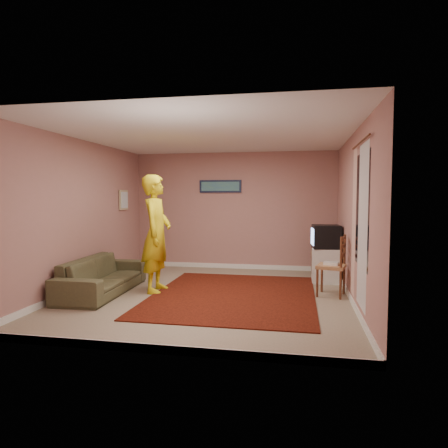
% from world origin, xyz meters
% --- Properties ---
extents(ground, '(5.00, 5.00, 0.00)m').
position_xyz_m(ground, '(0.00, 0.00, 0.00)').
color(ground, gray).
rests_on(ground, ground).
extents(wall_back, '(4.50, 0.02, 2.60)m').
position_xyz_m(wall_back, '(0.00, 2.50, 1.30)').
color(wall_back, '#A8726F').
rests_on(wall_back, ground).
extents(wall_front, '(4.50, 0.02, 2.60)m').
position_xyz_m(wall_front, '(0.00, -2.50, 1.30)').
color(wall_front, '#A8726F').
rests_on(wall_front, ground).
extents(wall_left, '(0.02, 5.00, 2.60)m').
position_xyz_m(wall_left, '(-2.25, 0.00, 1.30)').
color(wall_left, '#A8726F').
rests_on(wall_left, ground).
extents(wall_right, '(0.02, 5.00, 2.60)m').
position_xyz_m(wall_right, '(2.25, 0.00, 1.30)').
color(wall_right, '#A8726F').
rests_on(wall_right, ground).
extents(ceiling, '(4.50, 5.00, 0.02)m').
position_xyz_m(ceiling, '(0.00, 0.00, 2.60)').
color(ceiling, white).
rests_on(ceiling, wall_back).
extents(baseboard_back, '(4.50, 0.02, 0.10)m').
position_xyz_m(baseboard_back, '(0.00, 2.49, 0.05)').
color(baseboard_back, white).
rests_on(baseboard_back, ground).
extents(baseboard_front, '(4.50, 0.02, 0.10)m').
position_xyz_m(baseboard_front, '(0.00, -2.49, 0.05)').
color(baseboard_front, white).
rests_on(baseboard_front, ground).
extents(baseboard_left, '(0.02, 5.00, 0.10)m').
position_xyz_m(baseboard_left, '(-2.24, 0.00, 0.05)').
color(baseboard_left, white).
rests_on(baseboard_left, ground).
extents(baseboard_right, '(0.02, 5.00, 0.10)m').
position_xyz_m(baseboard_right, '(2.24, 0.00, 0.05)').
color(baseboard_right, white).
rests_on(baseboard_right, ground).
extents(window, '(0.01, 1.10, 1.50)m').
position_xyz_m(window, '(2.24, -0.90, 1.45)').
color(window, black).
rests_on(window, wall_right).
extents(curtain_sheer, '(0.01, 0.75, 2.10)m').
position_xyz_m(curtain_sheer, '(2.23, -1.05, 1.25)').
color(curtain_sheer, silver).
rests_on(curtain_sheer, wall_right).
extents(curtain_floral, '(0.01, 0.35, 2.10)m').
position_xyz_m(curtain_floral, '(2.21, -0.35, 1.25)').
color(curtain_floral, silver).
rests_on(curtain_floral, wall_right).
extents(curtain_rod, '(0.02, 1.40, 0.02)m').
position_xyz_m(curtain_rod, '(2.20, -0.90, 2.32)').
color(curtain_rod, brown).
rests_on(curtain_rod, wall_right).
extents(picture_back, '(0.95, 0.04, 0.28)m').
position_xyz_m(picture_back, '(-0.30, 2.47, 1.85)').
color(picture_back, '#131A36').
rests_on(picture_back, wall_back).
extents(picture_left, '(0.04, 0.38, 0.42)m').
position_xyz_m(picture_left, '(-2.22, 1.60, 1.55)').
color(picture_left, tan).
rests_on(picture_left, wall_left).
extents(area_rug, '(2.62, 3.28, 0.02)m').
position_xyz_m(area_rug, '(0.39, 0.06, 0.01)').
color(area_rug, black).
rests_on(area_rug, ground).
extents(tv_cabinet, '(0.51, 0.46, 0.65)m').
position_xyz_m(tv_cabinet, '(1.95, 1.37, 0.33)').
color(tv_cabinet, silver).
rests_on(tv_cabinet, ground).
extents(crt_tv, '(0.55, 0.50, 0.44)m').
position_xyz_m(crt_tv, '(1.94, 1.37, 0.87)').
color(crt_tv, black).
rests_on(crt_tv, tv_cabinet).
extents(chair_a, '(0.44, 0.42, 0.50)m').
position_xyz_m(chair_a, '(1.91, 2.04, 0.56)').
color(chair_a, tan).
rests_on(chair_a, ground).
extents(dvd_player, '(0.42, 0.32, 0.07)m').
position_xyz_m(dvd_player, '(1.91, 2.04, 0.50)').
color(dvd_player, '#AAAAAF').
rests_on(dvd_player, chair_a).
extents(blue_throw, '(0.37, 0.05, 0.38)m').
position_xyz_m(blue_throw, '(1.91, 2.20, 0.74)').
color(blue_throw, '#98B5F9').
rests_on(blue_throw, chair_a).
extents(chair_b, '(0.52, 0.54, 0.54)m').
position_xyz_m(chair_b, '(1.97, 0.34, 0.61)').
color(chair_b, tan).
rests_on(chair_b, ground).
extents(game_console, '(0.26, 0.22, 0.05)m').
position_xyz_m(game_console, '(1.97, 0.34, 0.53)').
color(game_console, white).
rests_on(game_console, chair_b).
extents(sofa, '(0.86, 2.06, 0.59)m').
position_xyz_m(sofa, '(-1.80, -0.18, 0.30)').
color(sofa, '#4D4C2E').
rests_on(sofa, ground).
extents(person, '(0.51, 0.75, 1.99)m').
position_xyz_m(person, '(-0.94, 0.10, 1.00)').
color(person, yellow).
rests_on(person, ground).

